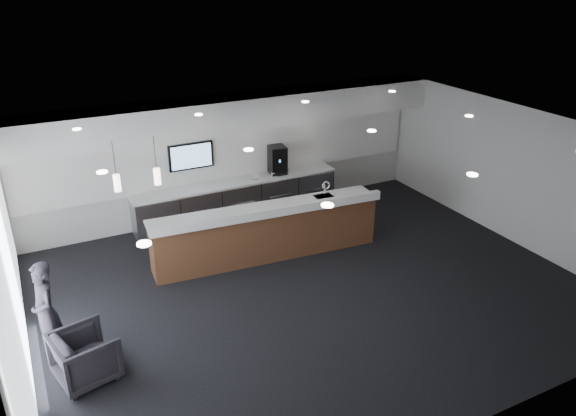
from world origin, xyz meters
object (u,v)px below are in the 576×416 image
armchair (86,356)px  lounge_guest (46,311)px  service_counter (267,232)px  coffee_machine (277,160)px

armchair → lounge_guest: lounge_guest is taller
service_counter → lounge_guest: 4.64m
coffee_machine → armchair: bearing=-133.4°
coffee_machine → armchair: (-5.30, -4.38, -0.90)m
coffee_machine → armchair: size_ratio=0.79×
coffee_machine → lounge_guest: bearing=-140.8°
service_counter → armchair: (-4.00, -2.21, -0.18)m
service_counter → coffee_machine: coffee_machine is taller
coffee_machine → lounge_guest: 6.75m
service_counter → armchair: bearing=-146.6°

